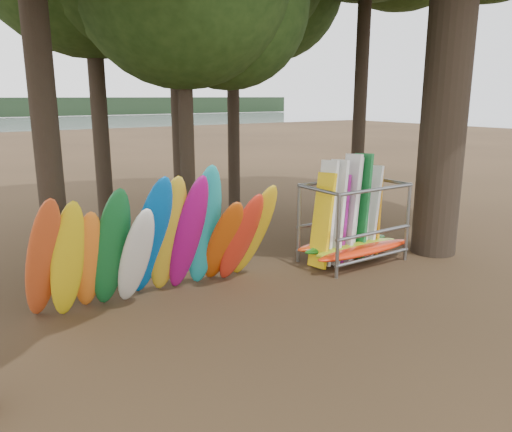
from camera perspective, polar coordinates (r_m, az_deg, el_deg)
ground at (r=11.93m, az=5.82°, el=-7.69°), size 120.00×120.00×0.00m
kayak_row at (r=10.68m, az=-10.35°, el=-3.08°), size 5.51×2.05×3.09m
storage_rack at (r=13.43m, az=10.98°, el=-0.97°), size 3.18×1.50×2.88m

